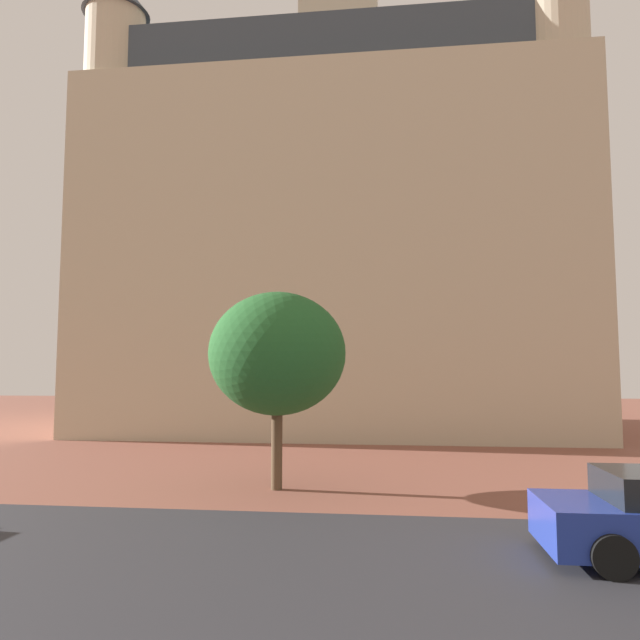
# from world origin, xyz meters

# --- Properties ---
(ground_plane) EXTENTS (120.00, 120.00, 0.00)m
(ground_plane) POSITION_xyz_m (0.00, 10.00, 0.00)
(ground_plane) COLOR brown
(street_asphalt_strip) EXTENTS (120.00, 8.99, 0.00)m
(street_asphalt_strip) POSITION_xyz_m (0.00, 8.00, 0.00)
(street_asphalt_strip) COLOR #2D2D33
(street_asphalt_strip) RESTS_ON ground_plane
(landmark_building) EXTENTS (23.75, 15.57, 33.17)m
(landmark_building) POSITION_xyz_m (-1.42, 31.80, 10.01)
(landmark_building) COLOR beige
(landmark_building) RESTS_ON ground_plane
(tree_curb_far) EXTENTS (3.52, 3.52, 5.01)m
(tree_curb_far) POSITION_xyz_m (-1.47, 14.86, 3.42)
(tree_curb_far) COLOR brown
(tree_curb_far) RESTS_ON ground_plane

